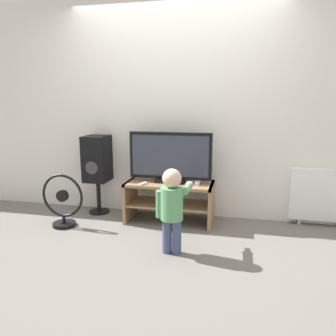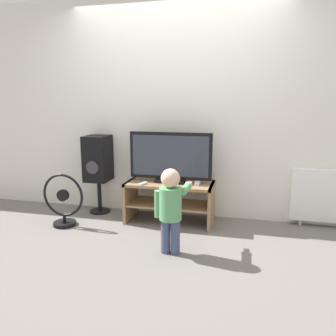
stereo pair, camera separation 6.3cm
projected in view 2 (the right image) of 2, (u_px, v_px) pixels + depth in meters
ground_plane at (165, 228)px, 3.64m from camera, size 16.00×16.00×0.00m
wall_back at (176, 109)px, 3.91m from camera, size 10.00×0.06×2.60m
tv_stand at (170, 196)px, 3.80m from camera, size 1.00×0.47×0.47m
television at (170, 158)px, 3.73m from camera, size 0.95×0.20×0.58m
game_console at (198, 183)px, 3.68m from camera, size 0.05×0.17×0.04m
remote_primary at (143, 184)px, 3.66m from camera, size 0.07×0.13×0.03m
child at (171, 204)px, 2.97m from camera, size 0.31×0.46×0.80m
speaker_tower at (98, 160)px, 4.05m from camera, size 0.28×0.33×0.98m
floor_fan at (63, 203)px, 3.69m from camera, size 0.49×0.26×0.60m
radiator at (331, 196)px, 3.62m from camera, size 0.84×0.08×0.65m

